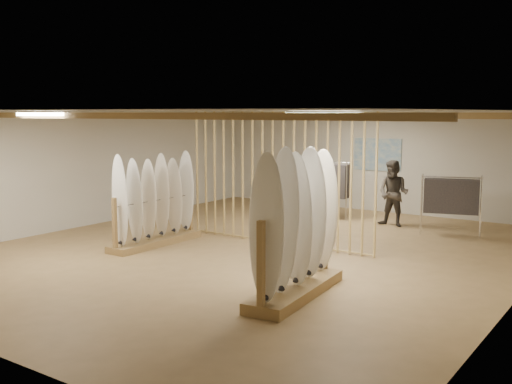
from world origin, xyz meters
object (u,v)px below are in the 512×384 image
Objects in this scene: clothing_rack_a at (323,180)px; rack_left at (155,215)px; clothing_rack_b at (451,196)px; shopper_a at (326,183)px; rack_right at (296,247)px; shopper_b at (394,189)px.

rack_left is at bearing -111.39° from clothing_rack_a.
clothing_rack_b is 3.44m from shopper_a.
shopper_b is at bearing 92.73° from rack_right.
shopper_a is (1.39, 4.97, 0.29)m from rack_left.
rack_left is 1.52× the size of clothing_rack_a.
shopper_a reaches higher than shopper_b.
rack_right is (4.26, -1.38, 0.12)m from rack_left.
shopper_a is (-3.41, 0.43, 0.04)m from clothing_rack_b.
shopper_b is (3.32, 4.82, 0.27)m from rack_left.
rack_right is at bearing -77.67° from shopper_b.
rack_left is 5.17m from shopper_a.
shopper_b is at bearing -7.34° from clothing_rack_a.
rack_right is 1.31× the size of shopper_b.
clothing_rack_b is at bearing -11.24° from clothing_rack_a.
clothing_rack_a is 1.97m from shopper_b.
clothing_rack_b is (4.80, 4.54, 0.25)m from rack_left.
rack_left is 4.48m from rack_right.
rack_right reaches higher than rack_left.
clothing_rack_b is at bearing 43.55° from rack_left.
rack_left reaches higher than shopper_a.
clothing_rack_a is at bearing 109.03° from rack_right.
shopper_b is at bearing -154.91° from shopper_a.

